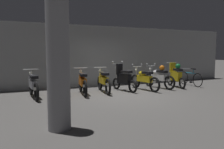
{
  "coord_description": "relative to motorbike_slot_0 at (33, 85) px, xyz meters",
  "views": [
    {
      "loc": [
        -3.94,
        -7.75,
        1.65
      ],
      "look_at": [
        -0.14,
        0.8,
        0.75
      ],
      "focal_mm": 36.1,
      "sensor_mm": 36.0,
      "label": 1
    }
  ],
  "objects": [
    {
      "name": "back_wall",
      "position": [
        3.26,
        2.0,
        1.0
      ],
      "size": [
        16.0,
        0.3,
        2.99
      ],
      "primitive_type": "cube",
      "color": "gray",
      "rests_on": "ground"
    },
    {
      "name": "motorbike_slot_0",
      "position": [
        0.0,
        0.0,
        0.0
      ],
      "size": [
        0.56,
        1.95,
        1.03
      ],
      "color": "black",
      "rests_on": "ground"
    },
    {
      "name": "motorbike_slot_1",
      "position": [
        0.94,
        -0.01,
        0.04
      ],
      "size": [
        0.59,
        1.68,
        1.29
      ],
      "color": "black",
      "rests_on": "ground"
    },
    {
      "name": "motorbike_slot_7",
      "position": [
        6.52,
        -0.04,
        0.08
      ],
      "size": [
        0.56,
        1.67,
        1.18
      ],
      "color": "black",
      "rests_on": "ground"
    },
    {
      "name": "bicycle",
      "position": [
        7.52,
        0.03,
        -0.13
      ],
      "size": [
        0.5,
        1.73,
        0.89
      ],
      "color": "black",
      "rests_on": "ground"
    },
    {
      "name": "motorbike_slot_4",
      "position": [
        3.72,
        -0.0,
        0.04
      ],
      "size": [
        0.59,
        1.67,
        1.29
      ],
      "color": "black",
      "rests_on": "ground"
    },
    {
      "name": "motorbike_slot_6",
      "position": [
        5.58,
        0.03,
        0.04
      ],
      "size": [
        0.59,
        1.94,
        1.15
      ],
      "color": "black",
      "rests_on": "ground"
    },
    {
      "name": "support_pillar",
      "position": [
        0.21,
        -3.87,
        1.0
      ],
      "size": [
        0.49,
        0.49,
        2.99
      ],
      "primitive_type": "cylinder",
      "color": "gray",
      "rests_on": "ground"
    },
    {
      "name": "ground_plane",
      "position": [
        3.26,
        -0.91,
        -0.49
      ],
      "size": [
        80.0,
        80.0,
        0.0
      ],
      "primitive_type": "plane",
      "color": "#565451"
    },
    {
      "name": "motorbike_slot_2",
      "position": [
        1.87,
        -0.03,
        0.0
      ],
      "size": [
        0.56,
        1.94,
        1.03
      ],
      "color": "black",
      "rests_on": "ground"
    },
    {
      "name": "motorbike_slot_5",
      "position": [
        4.65,
        -0.18,
        0.0
      ],
      "size": [
        0.59,
        1.94,
        1.15
      ],
      "color": "black",
      "rests_on": "ground"
    },
    {
      "name": "motorbike_slot_3",
      "position": [
        2.8,
        0.05,
        0.0
      ],
      "size": [
        0.56,
        1.95,
        1.03
      ],
      "color": "black",
      "rests_on": "ground"
    }
  ]
}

